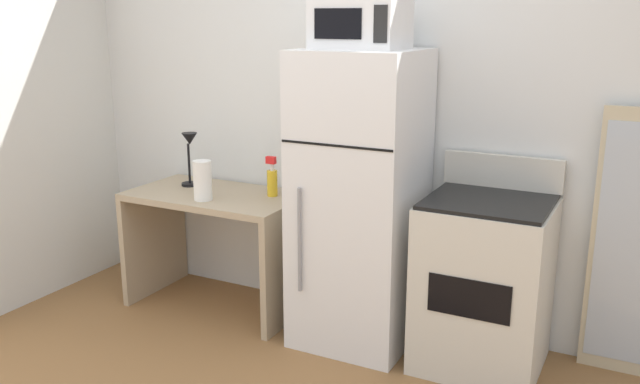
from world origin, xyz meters
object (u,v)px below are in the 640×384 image
desk (217,228)px  refrigerator (360,201)px  desk_lamp (190,150)px  paper_towel_roll (203,180)px  microwave (361,23)px  spray_bottle (272,180)px  leaning_mirror (636,246)px  oven_range (484,283)px

desk → refrigerator: refrigerator is taller
desk_lamp → paper_towel_roll: desk_lamp is taller
desk_lamp → refrigerator: (1.23, -0.08, -0.16)m
refrigerator → microwave: size_ratio=3.60×
spray_bottle → microwave: 1.14m
spray_bottle → leaning_mirror: 2.05m
microwave → refrigerator: bearing=90.3°
refrigerator → oven_range: bearing=1.4°
refrigerator → desk_lamp: bearing=176.5°
paper_towel_roll → oven_range: oven_range is taller
desk_lamp → refrigerator: size_ratio=0.21×
desk → microwave: microwave is taller
desk → spray_bottle: spray_bottle is taller
desk → paper_towel_roll: (0.02, -0.16, 0.35)m
desk_lamp → microwave: 1.47m
desk_lamp → leaning_mirror: bearing=4.3°
desk_lamp → oven_range: size_ratio=0.32×
desk_lamp → oven_range: bearing=-1.7°
leaning_mirror → desk_lamp: bearing=-175.7°
spray_bottle → leaning_mirror: size_ratio=0.18×
paper_towel_roll → microwave: size_ratio=0.52×
desk_lamp → refrigerator: 1.24m
microwave → spray_bottle: bearing=168.1°
refrigerator → microwave: bearing=-89.7°
desk → leaning_mirror: (2.39, 0.27, 0.18)m
desk_lamp → paper_towel_roll: 0.37m
desk_lamp → leaning_mirror: (2.64, 0.20, -0.29)m
leaning_mirror → oven_range: bearing=-159.8°
microwave → leaning_mirror: bearing=11.8°
microwave → oven_range: microwave is taller
desk_lamp → paper_towel_roll: (0.27, -0.23, -0.12)m
spray_bottle → paper_towel_roll: (-0.32, -0.27, 0.02)m
desk_lamp → leaning_mirror: 2.66m
oven_range → leaning_mirror: 0.78m
paper_towel_roll → refrigerator: bearing=9.2°
desk → desk_lamp: (-0.24, 0.07, 0.47)m
spray_bottle → desk: bearing=-163.0°
spray_bottle → refrigerator: 0.65m
paper_towel_roll → leaning_mirror: leaning_mirror is taller
microwave → leaning_mirror: size_ratio=0.33×
desk → paper_towel_roll: paper_towel_roll is taller
desk → refrigerator: 1.03m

